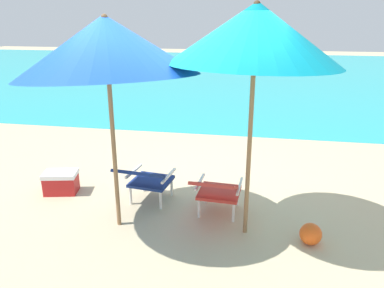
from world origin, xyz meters
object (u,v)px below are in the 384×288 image
beach_umbrella_right (255,34)px  beach_ball (311,234)px  beach_umbrella_left (106,46)px  lounge_chair_left (146,178)px  lounge_chair_right (217,190)px  cooler_box (61,182)px

beach_umbrella_right → beach_ball: size_ratio=10.53×
beach_umbrella_left → beach_umbrella_right: size_ratio=1.07×
lounge_chair_left → beach_umbrella_left: size_ratio=0.33×
beach_umbrella_left → beach_ball: beach_umbrella_left is taller
lounge_chair_right → cooler_box: size_ratio=1.72×
lounge_chair_right → beach_umbrella_right: (0.37, -0.26, 1.87)m
beach_ball → cooler_box: (-3.42, 0.70, 0.04)m
beach_umbrella_right → cooler_box: size_ratio=4.97×
lounge_chair_left → beach_umbrella_left: bearing=-110.3°
lounge_chair_left → beach_umbrella_right: (1.35, -0.43, 1.87)m
lounge_chair_left → cooler_box: bearing=173.4°
cooler_box → beach_ball: bearing=-11.5°
lounge_chair_left → beach_umbrella_right: 2.35m
beach_umbrella_left → beach_ball: (2.28, -0.01, -2.02)m
beach_umbrella_right → cooler_box: (-2.68, 0.59, -2.11)m
beach_umbrella_left → beach_ball: 3.04m
beach_umbrella_left → cooler_box: beach_umbrella_left is taller
beach_ball → cooler_box: cooler_box is taller
lounge_chair_left → cooler_box: (-1.34, 0.16, -0.24)m
beach_ball → cooler_box: 3.49m
cooler_box → beach_umbrella_right: bearing=-12.3°
lounge_chair_right → beach_umbrella_left: (-1.17, -0.36, 1.74)m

